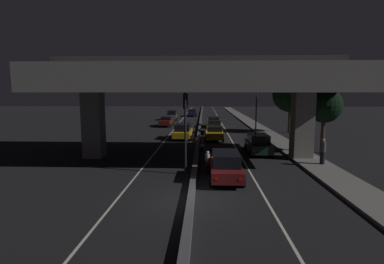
{
  "coord_description": "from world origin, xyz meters",
  "views": [
    {
      "loc": [
        0.59,
        -14.09,
        5.22
      ],
      "look_at": [
        -0.72,
        19.12,
        0.85
      ],
      "focal_mm": 28.0,
      "sensor_mm": 36.0,
      "label": 1
    }
  ],
  "objects_px": {
    "pedestrian_on_sidewalk": "(323,151)",
    "motorcycle_white_filtering_mid": "(202,144)",
    "traffic_light_left_of_median": "(185,118)",
    "car_dark_red_second_oncoming": "(166,121)",
    "car_dark_green_second": "(258,144)",
    "car_taxi_yellow_lead_oncoming": "(183,131)",
    "motorcycle_black_filtering_far": "(206,136)",
    "car_dark_blue_fourth_oncoming": "(192,113)",
    "street_lamp": "(255,93)",
    "car_grey_third_oncoming": "(172,115)",
    "car_taxi_yellow_fifth": "(214,122)",
    "car_dark_red_lead": "(226,165)",
    "motorcycle_red_filtering_near": "(207,162)",
    "car_taxi_yellow_fourth": "(214,127)",
    "car_taxi_yellow_third": "(215,133)"
  },
  "relations": [
    {
      "from": "pedestrian_on_sidewalk",
      "to": "car_dark_red_lead",
      "type": "bearing_deg",
      "value": -153.34
    },
    {
      "from": "car_dark_green_second",
      "to": "car_dark_red_second_oncoming",
      "type": "bearing_deg",
      "value": 26.9
    },
    {
      "from": "car_taxi_yellow_third",
      "to": "car_taxi_yellow_fifth",
      "type": "xyz_separation_m",
      "value": [
        0.3,
        12.83,
        0.02
      ]
    },
    {
      "from": "car_dark_green_second",
      "to": "car_dark_blue_fourth_oncoming",
      "type": "xyz_separation_m",
      "value": [
        -7.26,
        40.89,
        -0.08
      ]
    },
    {
      "from": "traffic_light_left_of_median",
      "to": "motorcycle_red_filtering_near",
      "type": "distance_m",
      "value": 3.53
    },
    {
      "from": "motorcycle_red_filtering_near",
      "to": "motorcycle_white_filtering_mid",
      "type": "distance_m",
      "value": 6.81
    },
    {
      "from": "motorcycle_white_filtering_mid",
      "to": "traffic_light_left_of_median",
      "type": "bearing_deg",
      "value": 176.72
    },
    {
      "from": "traffic_light_left_of_median",
      "to": "car_dark_red_second_oncoming",
      "type": "height_order",
      "value": "traffic_light_left_of_median"
    },
    {
      "from": "car_dark_blue_fourth_oncoming",
      "to": "motorcycle_black_filtering_far",
      "type": "bearing_deg",
      "value": 4.29
    },
    {
      "from": "traffic_light_left_of_median",
      "to": "car_dark_red_second_oncoming",
      "type": "bearing_deg",
      "value": 99.67
    },
    {
      "from": "traffic_light_left_of_median",
      "to": "car_grey_third_oncoming",
      "type": "bearing_deg",
      "value": 97.35
    },
    {
      "from": "car_dark_green_second",
      "to": "car_taxi_yellow_lead_oncoming",
      "type": "height_order",
      "value": "car_dark_green_second"
    },
    {
      "from": "car_dark_green_second",
      "to": "car_taxi_yellow_third",
      "type": "relative_size",
      "value": 0.91
    },
    {
      "from": "car_dark_red_lead",
      "to": "motorcycle_red_filtering_near",
      "type": "bearing_deg",
      "value": 26.68
    },
    {
      "from": "car_dark_red_second_oncoming",
      "to": "motorcycle_white_filtering_mid",
      "type": "distance_m",
      "value": 20.55
    },
    {
      "from": "traffic_light_left_of_median",
      "to": "pedestrian_on_sidewalk",
      "type": "xyz_separation_m",
      "value": [
        9.64,
        2.41,
        -2.58
      ]
    },
    {
      "from": "pedestrian_on_sidewalk",
      "to": "motorcycle_white_filtering_mid",
      "type": "bearing_deg",
      "value": 147.97
    },
    {
      "from": "car_dark_red_lead",
      "to": "pedestrian_on_sidewalk",
      "type": "xyz_separation_m",
      "value": [
        7.14,
        3.59,
        0.21
      ]
    },
    {
      "from": "traffic_light_left_of_median",
      "to": "car_taxi_yellow_fifth",
      "type": "distance_m",
      "value": 27.11
    },
    {
      "from": "car_dark_red_second_oncoming",
      "to": "motorcycle_black_filtering_far",
      "type": "distance_m",
      "value": 15.65
    },
    {
      "from": "car_dark_green_second",
      "to": "car_dark_red_lead",
      "type": "bearing_deg",
      "value": 156.99
    },
    {
      "from": "car_taxi_yellow_lead_oncoming",
      "to": "motorcycle_black_filtering_far",
      "type": "distance_m",
      "value": 3.13
    },
    {
      "from": "car_dark_blue_fourth_oncoming",
      "to": "motorcycle_white_filtering_mid",
      "type": "xyz_separation_m",
      "value": [
        2.47,
        -39.76,
        -0.17
      ]
    },
    {
      "from": "car_grey_third_oncoming",
      "to": "motorcycle_black_filtering_far",
      "type": "bearing_deg",
      "value": 12.04
    },
    {
      "from": "car_taxi_yellow_fifth",
      "to": "car_grey_third_oncoming",
      "type": "relative_size",
      "value": 1.18
    },
    {
      "from": "car_dark_green_second",
      "to": "pedestrian_on_sidewalk",
      "type": "bearing_deg",
      "value": -138.15
    },
    {
      "from": "street_lamp",
      "to": "car_dark_red_second_oncoming",
      "type": "xyz_separation_m",
      "value": [
        -12.72,
        5.32,
        -4.4
      ]
    },
    {
      "from": "car_dark_red_lead",
      "to": "motorcycle_white_filtering_mid",
      "type": "xyz_separation_m",
      "value": [
        -1.45,
        8.96,
        -0.25
      ]
    },
    {
      "from": "street_lamp",
      "to": "pedestrian_on_sidewalk",
      "type": "height_order",
      "value": "street_lamp"
    },
    {
      "from": "car_dark_blue_fourth_oncoming",
      "to": "motorcycle_white_filtering_mid",
      "type": "height_order",
      "value": "car_dark_blue_fourth_oncoming"
    },
    {
      "from": "car_dark_blue_fourth_oncoming",
      "to": "motorcycle_red_filtering_near",
      "type": "height_order",
      "value": "car_dark_blue_fourth_oncoming"
    },
    {
      "from": "car_taxi_yellow_fifth",
      "to": "motorcycle_red_filtering_near",
      "type": "height_order",
      "value": "car_taxi_yellow_fifth"
    },
    {
      "from": "car_taxi_yellow_third",
      "to": "pedestrian_on_sidewalk",
      "type": "height_order",
      "value": "pedestrian_on_sidewalk"
    },
    {
      "from": "car_dark_red_lead",
      "to": "car_dark_red_second_oncoming",
      "type": "xyz_separation_m",
      "value": [
        -7.19,
        28.69,
        -0.1
      ]
    },
    {
      "from": "street_lamp",
      "to": "car_grey_third_oncoming",
      "type": "distance_m",
      "value": 20.95
    },
    {
      "from": "car_dark_red_second_oncoming",
      "to": "car_taxi_yellow_fourth",
      "type": "bearing_deg",
      "value": 45.65
    },
    {
      "from": "street_lamp",
      "to": "motorcycle_red_filtering_near",
      "type": "relative_size",
      "value": 5.05
    },
    {
      "from": "street_lamp",
      "to": "car_dark_green_second",
      "type": "distance_m",
      "value": 16.27
    },
    {
      "from": "motorcycle_white_filtering_mid",
      "to": "street_lamp",
      "type": "bearing_deg",
      "value": -21.47
    },
    {
      "from": "car_taxi_yellow_third",
      "to": "car_dark_green_second",
      "type": "bearing_deg",
      "value": -153.27
    },
    {
      "from": "car_taxi_yellow_lead_oncoming",
      "to": "traffic_light_left_of_median",
      "type": "bearing_deg",
      "value": 6.7
    },
    {
      "from": "traffic_light_left_of_median",
      "to": "car_taxi_yellow_fourth",
      "type": "height_order",
      "value": "traffic_light_left_of_median"
    },
    {
      "from": "car_taxi_yellow_fourth",
      "to": "pedestrian_on_sidewalk",
      "type": "bearing_deg",
      "value": -155.7
    },
    {
      "from": "car_dark_blue_fourth_oncoming",
      "to": "motorcycle_white_filtering_mid",
      "type": "relative_size",
      "value": 2.4
    },
    {
      "from": "car_grey_third_oncoming",
      "to": "car_dark_blue_fourth_oncoming",
      "type": "height_order",
      "value": "car_grey_third_oncoming"
    },
    {
      "from": "motorcycle_black_filtering_far",
      "to": "motorcycle_red_filtering_near",
      "type": "bearing_deg",
      "value": 176.61
    },
    {
      "from": "car_taxi_yellow_lead_oncoming",
      "to": "car_dark_red_second_oncoming",
      "type": "bearing_deg",
      "value": -162.56
    },
    {
      "from": "motorcycle_white_filtering_mid",
      "to": "pedestrian_on_sidewalk",
      "type": "height_order",
      "value": "pedestrian_on_sidewalk"
    },
    {
      "from": "car_dark_red_lead",
      "to": "car_grey_third_oncoming",
      "type": "distance_m",
      "value": 39.98
    },
    {
      "from": "car_taxi_yellow_fourth",
      "to": "car_dark_blue_fourth_oncoming",
      "type": "height_order",
      "value": "car_taxi_yellow_fourth"
    }
  ]
}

